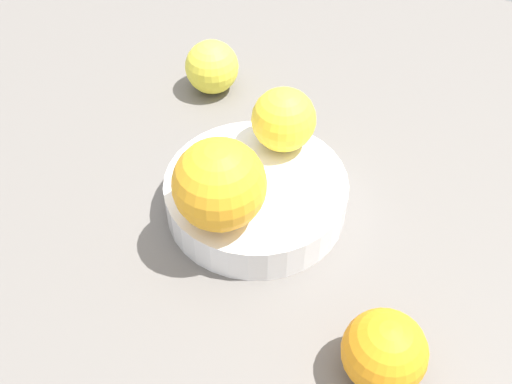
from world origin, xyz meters
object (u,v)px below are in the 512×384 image
at_px(orange_in_bowl_1, 219,185).
at_px(orange_loose_1, 212,67).
at_px(fruit_bowl, 256,195).
at_px(orange_loose_0, 384,352).
at_px(orange_in_bowl_0, 285,120).

relative_size(orange_in_bowl_1, orange_loose_1, 1.29).
xyz_separation_m(fruit_bowl, orange_loose_0, (-0.17, 0.12, 0.02)).
relative_size(fruit_bowl, orange_loose_0, 2.67).
height_order(orange_in_bowl_1, orange_loose_0, orange_in_bowl_1).
relative_size(orange_in_bowl_0, orange_loose_1, 1.01).
bearing_deg(orange_loose_0, orange_in_bowl_0, -45.95).
bearing_deg(orange_in_bowl_1, orange_loose_1, -57.84).
distance_m(fruit_bowl, orange_loose_1, 0.21).
bearing_deg(fruit_bowl, orange_loose_0, 146.13).
height_order(fruit_bowl, orange_in_bowl_0, orange_in_bowl_0).
height_order(orange_in_bowl_1, orange_loose_1, orange_in_bowl_1).
relative_size(orange_in_bowl_0, orange_loose_0, 0.96).
bearing_deg(orange_in_bowl_0, fruit_bowl, 88.96).
relative_size(orange_loose_0, orange_loose_1, 1.04).
xyz_separation_m(fruit_bowl, orange_loose_1, (0.14, -0.16, 0.01)).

